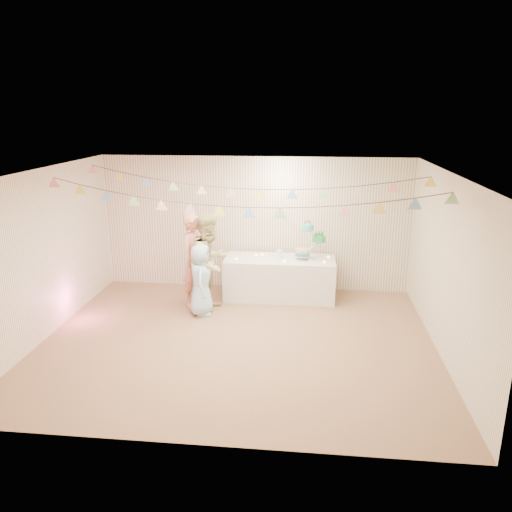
# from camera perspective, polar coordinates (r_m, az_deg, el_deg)

# --- Properties ---
(floor) EXTENTS (6.00, 6.00, 0.00)m
(floor) POSITION_cam_1_polar(r_m,az_deg,el_deg) (7.82, -2.12, -9.73)
(floor) COLOR brown
(floor) RESTS_ON ground
(ceiling) EXTENTS (6.00, 6.00, 0.00)m
(ceiling) POSITION_cam_1_polar(r_m,az_deg,el_deg) (7.07, -2.34, 9.54)
(ceiling) COLOR white
(ceiling) RESTS_ON ground
(back_wall) EXTENTS (6.00, 6.00, 0.00)m
(back_wall) POSITION_cam_1_polar(r_m,az_deg,el_deg) (9.74, -0.10, 3.69)
(back_wall) COLOR white
(back_wall) RESTS_ON ground
(front_wall) EXTENTS (6.00, 6.00, 0.00)m
(front_wall) POSITION_cam_1_polar(r_m,az_deg,el_deg) (5.04, -6.38, -8.85)
(front_wall) COLOR white
(front_wall) RESTS_ON ground
(left_wall) EXTENTS (5.00, 5.00, 0.00)m
(left_wall) POSITION_cam_1_polar(r_m,az_deg,el_deg) (8.32, -23.14, 0.11)
(left_wall) COLOR white
(left_wall) RESTS_ON ground
(right_wall) EXTENTS (5.00, 5.00, 0.00)m
(right_wall) POSITION_cam_1_polar(r_m,az_deg,el_deg) (7.53, 21.00, -1.26)
(right_wall) COLOR white
(right_wall) RESTS_ON ground
(table) EXTENTS (2.06, 0.82, 0.77)m
(table) POSITION_cam_1_polar(r_m,az_deg,el_deg) (9.44, 2.72, -2.52)
(table) COLOR silver
(table) RESTS_ON floor
(cake_stand) EXTENTS (0.61, 0.36, 0.68)m
(cake_stand) POSITION_cam_1_polar(r_m,az_deg,el_deg) (9.27, 6.19, 1.60)
(cake_stand) COLOR silver
(cake_stand) RESTS_ON table
(cake_bottom) EXTENTS (0.31, 0.31, 0.15)m
(cake_bottom) POSITION_cam_1_polar(r_m,az_deg,el_deg) (9.28, 5.22, 0.01)
(cake_bottom) COLOR teal
(cake_bottom) RESTS_ON cake_stand
(cake_middle) EXTENTS (0.27, 0.27, 0.22)m
(cake_middle) POSITION_cam_1_polar(r_m,az_deg,el_deg) (9.35, 7.30, 1.79)
(cake_middle) COLOR green
(cake_middle) RESTS_ON cake_stand
(cake_top_tier) EXTENTS (0.25, 0.25, 0.19)m
(cake_top_tier) POSITION_cam_1_polar(r_m,az_deg,el_deg) (9.17, 5.87, 3.28)
(cake_top_tier) COLOR #43C4D4
(cake_top_tier) RESTS_ON cake_stand
(platter) EXTENTS (0.33, 0.33, 0.02)m
(platter) POSITION_cam_1_polar(r_m,az_deg,el_deg) (9.33, -1.13, -0.32)
(platter) COLOR white
(platter) RESTS_ON table
(posy) EXTENTS (0.14, 0.14, 0.16)m
(posy) POSITION_cam_1_polar(r_m,az_deg,el_deg) (9.35, 2.72, 0.14)
(posy) COLOR white
(posy) RESTS_ON table
(person_adult_a) EXTENTS (0.63, 0.73, 1.70)m
(person_adult_a) POSITION_cam_1_polar(r_m,az_deg,el_deg) (8.98, -6.99, -0.51)
(person_adult_a) COLOR tan
(person_adult_a) RESTS_ON floor
(person_adult_b) EXTENTS (0.99, 1.07, 1.75)m
(person_adult_b) POSITION_cam_1_polar(r_m,az_deg,el_deg) (8.75, -5.31, -0.74)
(person_adult_b) COLOR tan
(person_adult_b) RESTS_ON floor
(person_child) EXTENTS (0.48, 0.67, 1.26)m
(person_child) POSITION_cam_1_polar(r_m,az_deg,el_deg) (8.64, -6.31, -2.72)
(person_child) COLOR #A2D0E6
(person_child) RESTS_ON floor
(bunting_back) EXTENTS (5.60, 1.10, 0.40)m
(bunting_back) POSITION_cam_1_polar(r_m,az_deg,el_deg) (8.19, -1.18, 8.72)
(bunting_back) COLOR pink
(bunting_back) RESTS_ON ceiling
(bunting_front) EXTENTS (5.60, 0.90, 0.36)m
(bunting_front) POSITION_cam_1_polar(r_m,az_deg,el_deg) (6.92, -2.56, 7.04)
(bunting_front) COLOR #72A5E5
(bunting_front) RESTS_ON ceiling
(tealight_0) EXTENTS (0.04, 0.04, 0.03)m
(tealight_0) POSITION_cam_1_polar(r_m,az_deg,el_deg) (9.25, -2.25, -0.30)
(tealight_0) COLOR #FFD88C
(tealight_0) RESTS_ON table
(tealight_1) EXTENTS (0.04, 0.04, 0.03)m
(tealight_1) POSITION_cam_1_polar(r_m,az_deg,el_deg) (9.51, 0.72, 0.18)
(tealight_1) COLOR #FFD88C
(tealight_1) RESTS_ON table
(tealight_2) EXTENTS (0.04, 0.04, 0.03)m
(tealight_2) POSITION_cam_1_polar(r_m,az_deg,el_deg) (9.10, 3.30, -0.60)
(tealight_2) COLOR #FFD88C
(tealight_2) RESTS_ON table
(tealight_3) EXTENTS (0.04, 0.04, 0.03)m
(tealight_3) POSITION_cam_1_polar(r_m,az_deg,el_deg) (9.51, 4.94, 0.12)
(tealight_3) COLOR #FFD88C
(tealight_3) RESTS_ON table
(tealight_4) EXTENTS (0.04, 0.04, 0.03)m
(tealight_4) POSITION_cam_1_polar(r_m,az_deg,el_deg) (9.13, 7.82, -0.66)
(tealight_4) COLOR #FFD88C
(tealight_4) RESTS_ON table
(tealight_5) EXTENTS (0.04, 0.04, 0.03)m
(tealight_5) POSITION_cam_1_polar(r_m,az_deg,el_deg) (9.45, 8.26, -0.10)
(tealight_5) COLOR #FFD88C
(tealight_5) RESTS_ON table
(tealight_6) EXTENTS (0.04, 0.04, 0.03)m
(tealight_6) POSITION_cam_1_polar(r_m,az_deg,el_deg) (9.50, 0.03, 0.15)
(tealight_6) COLOR #FFD88C
(tealight_6) RESTS_ON table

